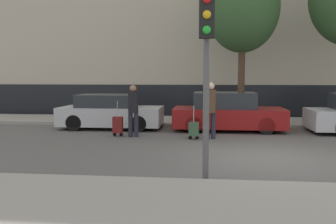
{
  "coord_description": "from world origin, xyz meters",
  "views": [
    {
      "loc": [
        -1.53,
        -9.36,
        2.03
      ],
      "look_at": [
        -2.73,
        1.8,
        0.95
      ],
      "focal_mm": 40.0,
      "sensor_mm": 36.0,
      "label": 1
    }
  ],
  "objects_px": {
    "parked_car_1": "(227,113)",
    "pedestrian_right": "(211,107)",
    "traffic_light": "(207,50)",
    "parked_car_0": "(110,112)",
    "trolley_left": "(118,125)",
    "pedestrian_left": "(133,108)",
    "bare_tree_near_crossing": "(243,8)",
    "trolley_right": "(194,129)"
  },
  "relations": [
    {
      "from": "pedestrian_left",
      "to": "pedestrian_right",
      "type": "relative_size",
      "value": 0.95
    },
    {
      "from": "parked_car_1",
      "to": "pedestrian_left",
      "type": "distance_m",
      "value": 3.71
    },
    {
      "from": "trolley_left",
      "to": "traffic_light",
      "type": "xyz_separation_m",
      "value": [
        2.99,
        -5.28,
        2.13
      ]
    },
    {
      "from": "bare_tree_near_crossing",
      "to": "pedestrian_right",
      "type": "bearing_deg",
      "value": -108.98
    },
    {
      "from": "trolley_right",
      "to": "traffic_light",
      "type": "bearing_deg",
      "value": -85.21
    },
    {
      "from": "parked_car_0",
      "to": "traffic_light",
      "type": "relative_size",
      "value": 1.11
    },
    {
      "from": "traffic_light",
      "to": "parked_car_0",
      "type": "bearing_deg",
      "value": 117.76
    },
    {
      "from": "parked_car_0",
      "to": "bare_tree_near_crossing",
      "type": "bearing_deg",
      "value": 18.32
    },
    {
      "from": "trolley_left",
      "to": "traffic_light",
      "type": "bearing_deg",
      "value": -60.48
    },
    {
      "from": "bare_tree_near_crossing",
      "to": "parked_car_0",
      "type": "bearing_deg",
      "value": -161.68
    },
    {
      "from": "traffic_light",
      "to": "pedestrian_left",
      "type": "bearing_deg",
      "value": 115.1
    },
    {
      "from": "parked_car_1",
      "to": "pedestrian_right",
      "type": "bearing_deg",
      "value": -107.73
    },
    {
      "from": "parked_car_1",
      "to": "traffic_light",
      "type": "height_order",
      "value": "traffic_light"
    },
    {
      "from": "trolley_left",
      "to": "pedestrian_left",
      "type": "bearing_deg",
      "value": -6.6
    },
    {
      "from": "parked_car_0",
      "to": "traffic_light",
      "type": "distance_m",
      "value": 8.22
    },
    {
      "from": "parked_car_1",
      "to": "pedestrian_right",
      "type": "distance_m",
      "value": 2.13
    },
    {
      "from": "trolley_left",
      "to": "traffic_light",
      "type": "relative_size",
      "value": 0.34
    },
    {
      "from": "parked_car_1",
      "to": "pedestrian_right",
      "type": "relative_size",
      "value": 2.23
    },
    {
      "from": "trolley_left",
      "to": "traffic_light",
      "type": "distance_m",
      "value": 6.43
    },
    {
      "from": "parked_car_0",
      "to": "pedestrian_left",
      "type": "relative_size",
      "value": 2.26
    },
    {
      "from": "pedestrian_right",
      "to": "traffic_light",
      "type": "distance_m",
      "value": 5.28
    },
    {
      "from": "pedestrian_right",
      "to": "parked_car_0",
      "type": "bearing_deg",
      "value": 136.91
    },
    {
      "from": "traffic_light",
      "to": "bare_tree_near_crossing",
      "type": "bearing_deg",
      "value": 80.97
    },
    {
      "from": "pedestrian_left",
      "to": "bare_tree_near_crossing",
      "type": "xyz_separation_m",
      "value": [
        3.84,
        3.56,
        3.8
      ]
    },
    {
      "from": "trolley_left",
      "to": "bare_tree_near_crossing",
      "type": "distance_m",
      "value": 7.13
    },
    {
      "from": "pedestrian_right",
      "to": "traffic_light",
      "type": "height_order",
      "value": "traffic_light"
    },
    {
      "from": "parked_car_0",
      "to": "parked_car_1",
      "type": "distance_m",
      "value": 4.49
    },
    {
      "from": "pedestrian_left",
      "to": "trolley_right",
      "type": "relative_size",
      "value": 1.59
    },
    {
      "from": "pedestrian_right",
      "to": "traffic_light",
      "type": "xyz_separation_m",
      "value": [
        -0.12,
        -5.07,
        1.47
      ]
    },
    {
      "from": "pedestrian_left",
      "to": "parked_car_1",
      "type": "bearing_deg",
      "value": 36.64
    },
    {
      "from": "parked_car_0",
      "to": "bare_tree_near_crossing",
      "type": "height_order",
      "value": "bare_tree_near_crossing"
    },
    {
      "from": "trolley_left",
      "to": "pedestrian_right",
      "type": "xyz_separation_m",
      "value": [
        3.11,
        -0.22,
        0.66
      ]
    },
    {
      "from": "pedestrian_left",
      "to": "bare_tree_near_crossing",
      "type": "height_order",
      "value": "bare_tree_near_crossing"
    },
    {
      "from": "pedestrian_left",
      "to": "traffic_light",
      "type": "height_order",
      "value": "traffic_light"
    },
    {
      "from": "pedestrian_right",
      "to": "trolley_right",
      "type": "xyz_separation_m",
      "value": [
        -0.53,
        -0.15,
        -0.72
      ]
    },
    {
      "from": "parked_car_0",
      "to": "bare_tree_near_crossing",
      "type": "relative_size",
      "value": 0.6
    },
    {
      "from": "pedestrian_left",
      "to": "trolley_left",
      "type": "relative_size",
      "value": 1.44
    },
    {
      "from": "parked_car_1",
      "to": "traffic_light",
      "type": "xyz_separation_m",
      "value": [
        -0.76,
        -7.07,
        1.85
      ]
    },
    {
      "from": "pedestrian_left",
      "to": "parked_car_0",
      "type": "bearing_deg",
      "value": 131.19
    },
    {
      "from": "traffic_light",
      "to": "trolley_left",
      "type": "bearing_deg",
      "value": 119.52
    },
    {
      "from": "trolley_right",
      "to": "traffic_light",
      "type": "xyz_separation_m",
      "value": [
        0.41,
        -4.92,
        2.18
      ]
    },
    {
      "from": "pedestrian_right",
      "to": "traffic_light",
      "type": "relative_size",
      "value": 0.52
    }
  ]
}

